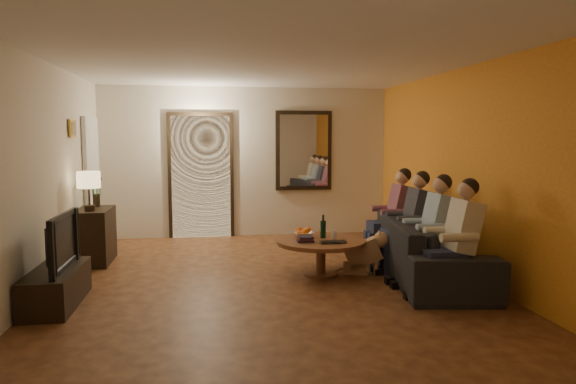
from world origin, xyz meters
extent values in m
cube|color=#412111|center=(0.00, 0.00, 0.00)|extent=(5.00, 6.00, 0.01)
cube|color=white|center=(0.00, 0.00, 2.60)|extent=(5.00, 6.00, 0.01)
cube|color=beige|center=(0.00, 3.00, 1.30)|extent=(5.00, 0.02, 2.60)
cube|color=beige|center=(0.00, -3.00, 1.30)|extent=(5.00, 0.02, 2.60)
cube|color=beige|center=(-2.50, 0.00, 1.30)|extent=(0.02, 6.00, 2.60)
cube|color=beige|center=(2.50, 0.00, 1.30)|extent=(0.02, 6.00, 2.60)
cube|color=orange|center=(2.49, 0.00, 1.30)|extent=(0.01, 6.00, 2.60)
cube|color=#FFE0A5|center=(-0.80, 2.98, 1.05)|extent=(1.00, 0.06, 2.10)
cube|color=black|center=(-0.80, 2.97, 1.05)|extent=(1.12, 0.04, 2.22)
cube|color=silver|center=(-0.55, 2.98, 0.90)|extent=(0.45, 0.03, 1.70)
cube|color=black|center=(1.00, 2.96, 1.50)|extent=(1.00, 0.05, 1.40)
cube|color=white|center=(1.00, 2.93, 1.50)|extent=(0.86, 0.02, 1.26)
cube|color=white|center=(-2.46, 2.30, 1.02)|extent=(0.06, 0.85, 2.04)
cube|color=#B28C33|center=(-2.47, 1.30, 1.85)|extent=(0.03, 0.28, 0.24)
cube|color=brown|center=(-2.46, 1.30, 1.85)|extent=(0.01, 0.22, 0.18)
cube|color=black|center=(-2.25, 1.34, 0.38)|extent=(0.45, 0.84, 0.75)
cube|color=black|center=(-2.25, -0.52, 0.19)|extent=(0.45, 1.14, 0.38)
imported|color=black|center=(-2.25, -0.52, 0.67)|extent=(1.00, 0.13, 0.58)
imported|color=black|center=(2.00, -0.11, 0.36)|extent=(2.60, 1.35, 0.72)
cylinder|color=brown|center=(0.71, 0.21, 0.23)|extent=(1.41, 1.41, 0.45)
imported|color=white|center=(0.53, 0.43, 0.48)|extent=(0.26, 0.26, 0.06)
cylinder|color=silver|center=(0.89, 0.26, 0.50)|extent=(0.06, 0.06, 0.10)
imported|color=black|center=(0.81, -0.07, 0.46)|extent=(0.33, 0.22, 0.03)
camera|label=1|loc=(-0.69, -5.99, 1.72)|focal=32.00mm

